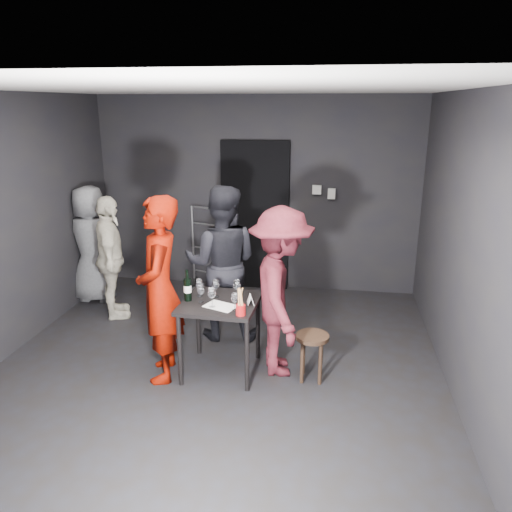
% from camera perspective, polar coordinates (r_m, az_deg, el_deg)
% --- Properties ---
extents(floor, '(4.50, 5.00, 0.02)m').
position_cam_1_polar(floor, '(5.18, -4.54, -12.83)').
color(floor, black).
rests_on(floor, ground).
extents(ceiling, '(4.50, 5.00, 0.02)m').
position_cam_1_polar(ceiling, '(4.49, -5.38, 18.57)').
color(ceiling, silver).
rests_on(ceiling, ground).
extents(wall_back, '(4.50, 0.04, 2.70)m').
position_cam_1_polar(wall_back, '(7.05, -0.01, 7.04)').
color(wall_back, black).
rests_on(wall_back, ground).
extents(wall_front, '(4.50, 0.04, 2.70)m').
position_cam_1_polar(wall_front, '(2.48, -19.32, -13.56)').
color(wall_front, black).
rests_on(wall_front, ground).
extents(wall_right, '(0.04, 5.00, 2.70)m').
position_cam_1_polar(wall_right, '(4.66, 22.98, 0.44)').
color(wall_right, black).
rests_on(wall_right, ground).
extents(doorway, '(0.95, 0.10, 2.10)m').
position_cam_1_polar(doorway, '(7.05, -0.09, 4.55)').
color(doorway, black).
rests_on(doorway, ground).
extents(wallbox_upper, '(0.12, 0.06, 0.12)m').
position_cam_1_polar(wallbox_upper, '(6.90, 6.97, 7.54)').
color(wallbox_upper, '#B7B7B2').
rests_on(wallbox_upper, wall_back).
extents(wallbox_lower, '(0.10, 0.06, 0.14)m').
position_cam_1_polar(wallbox_lower, '(6.90, 8.62, 7.05)').
color(wallbox_lower, '#B7B7B2').
rests_on(wallbox_lower, wall_back).
extents(hand_truck, '(0.40, 0.34, 1.21)m').
position_cam_1_polar(hand_truck, '(7.19, -5.77, -2.16)').
color(hand_truck, '#B2B2B7').
rests_on(hand_truck, floor).
extents(tasting_table, '(0.72, 0.72, 0.75)m').
position_cam_1_polar(tasting_table, '(4.87, -4.12, -6.24)').
color(tasting_table, black).
rests_on(tasting_table, floor).
extents(stool, '(0.32, 0.32, 0.47)m').
position_cam_1_polar(stool, '(4.87, 6.44, -10.06)').
color(stool, black).
rests_on(stool, floor).
extents(server_red, '(0.69, 0.88, 2.14)m').
position_cam_1_polar(server_red, '(4.73, -11.05, -1.87)').
color(server_red, '#7D0C00').
rests_on(server_red, floor).
extents(woman_black, '(1.03, 0.62, 2.03)m').
position_cam_1_polar(woman_black, '(5.51, -3.93, 0.57)').
color(woman_black, black).
rests_on(woman_black, floor).
extents(man_maroon, '(0.80, 1.29, 1.86)m').
position_cam_1_polar(man_maroon, '(4.79, 2.88, -3.11)').
color(man_maroon, '#561821').
rests_on(man_maroon, floor).
extents(bystander_cream, '(0.79, 1.02, 1.56)m').
position_cam_1_polar(bystander_cream, '(6.34, -16.29, -0.10)').
color(bystander_cream, silver).
rests_on(bystander_cream, floor).
extents(bystander_grey, '(0.82, 0.47, 1.65)m').
position_cam_1_polar(bystander_grey, '(6.94, -18.27, 1.55)').
color(bystander_grey, slate).
rests_on(bystander_grey, floor).
extents(tasting_mat, '(0.35, 0.29, 0.00)m').
position_cam_1_polar(tasting_mat, '(4.72, -4.06, -5.74)').
color(tasting_mat, white).
rests_on(tasting_mat, tasting_table).
extents(wine_glass_a, '(0.07, 0.07, 0.19)m').
position_cam_1_polar(wine_glass_a, '(4.79, -6.33, -4.24)').
color(wine_glass_a, white).
rests_on(wine_glass_a, tasting_table).
extents(wine_glass_b, '(0.08, 0.08, 0.20)m').
position_cam_1_polar(wine_glass_b, '(4.94, -6.48, -3.54)').
color(wine_glass_b, white).
rests_on(wine_glass_b, tasting_table).
extents(wine_glass_c, '(0.08, 0.08, 0.19)m').
position_cam_1_polar(wine_glass_c, '(4.91, -4.64, -3.64)').
color(wine_glass_c, white).
rests_on(wine_glass_c, tasting_table).
extents(wine_glass_d, '(0.10, 0.10, 0.21)m').
position_cam_1_polar(wine_glass_d, '(4.66, -5.07, -4.65)').
color(wine_glass_d, white).
rests_on(wine_glass_d, tasting_table).
extents(wine_glass_e, '(0.07, 0.07, 0.18)m').
position_cam_1_polar(wine_glass_e, '(4.59, -2.45, -5.16)').
color(wine_glass_e, white).
rests_on(wine_glass_e, tasting_table).
extents(wine_glass_f, '(0.10, 0.10, 0.21)m').
position_cam_1_polar(wine_glass_f, '(4.86, -2.21, -3.72)').
color(wine_glass_f, white).
rests_on(wine_glass_f, tasting_table).
extents(wine_bottle, '(0.07, 0.07, 0.31)m').
position_cam_1_polar(wine_bottle, '(4.85, -7.82, -3.74)').
color(wine_bottle, black).
rests_on(wine_bottle, tasting_table).
extents(breadstick_cup, '(0.09, 0.09, 0.27)m').
position_cam_1_polar(breadstick_cup, '(4.48, -1.77, -5.31)').
color(breadstick_cup, '#A41012').
rests_on(breadstick_cup, tasting_table).
extents(reserved_card, '(0.10, 0.13, 0.09)m').
position_cam_1_polar(reserved_card, '(4.74, -0.78, -4.99)').
color(reserved_card, white).
rests_on(reserved_card, tasting_table).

